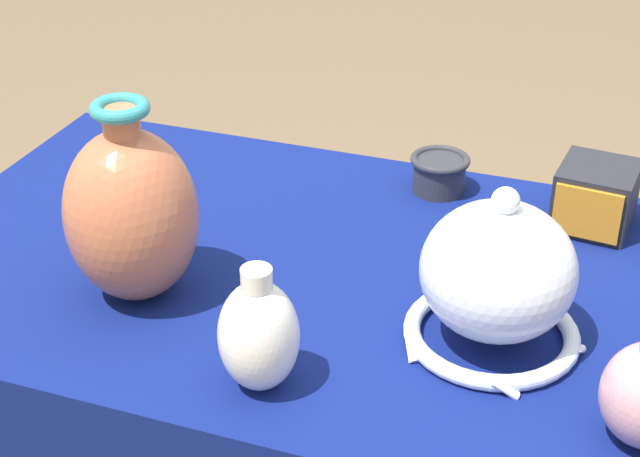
% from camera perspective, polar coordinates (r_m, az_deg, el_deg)
% --- Properties ---
extents(display_table, '(1.30, 0.74, 0.70)m').
position_cam_1_polar(display_table, '(1.42, 1.12, -5.34)').
color(display_table, '#38383D').
rests_on(display_table, ground_plane).
extents(vase_tall_bulbous, '(0.18, 0.18, 0.28)m').
position_cam_1_polar(vase_tall_bulbous, '(1.31, -10.92, 0.88)').
color(vase_tall_bulbous, '#BC6642').
rests_on(vase_tall_bulbous, display_table).
extents(vase_dome_bell, '(0.23, 0.24, 0.22)m').
position_cam_1_polar(vase_dome_bell, '(1.23, 10.26, -2.95)').
color(vase_dome_bell, white).
rests_on(vase_dome_bell, display_table).
extents(mosaic_tile_box, '(0.12, 0.13, 0.10)m').
position_cam_1_polar(mosaic_tile_box, '(1.55, 15.73, 1.79)').
color(mosaic_tile_box, '#232328').
rests_on(mosaic_tile_box, display_table).
extents(jar_round_ivory, '(0.10, 0.10, 0.16)m').
position_cam_1_polar(jar_round_ivory, '(1.15, -3.59, -6.18)').
color(jar_round_ivory, white).
rests_on(jar_round_ivory, display_table).
extents(cup_wide_charcoal, '(0.10, 0.10, 0.06)m').
position_cam_1_polar(cup_wide_charcoal, '(1.61, 6.97, 3.29)').
color(cup_wide_charcoal, '#2D2D33').
rests_on(cup_wide_charcoal, display_table).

